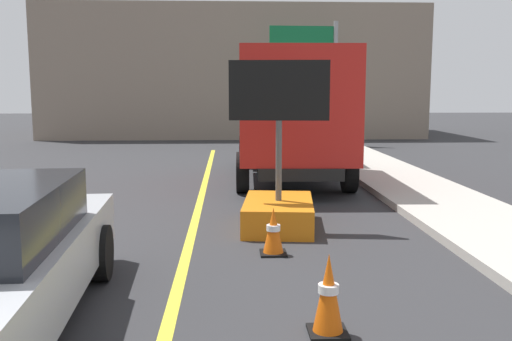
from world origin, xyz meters
name	(u,v)px	position (x,y,z in m)	size (l,w,h in m)	color
arrow_board_trailer	(278,198)	(1.39, 11.80, 0.48)	(1.60, 1.91, 2.70)	orange
box_truck	(290,111)	(2.12, 16.78, 1.72)	(2.79, 6.61, 3.13)	black
highway_guide_sign	(316,61)	(4.15, 25.83, 3.42)	(2.79, 0.25, 5.00)	gray
far_building_block	(233,74)	(0.83, 32.34, 3.07)	(17.99, 7.86, 6.14)	gray
traffic_cone_mid_lane	(328,295)	(1.49, 7.70, 0.37)	(0.36, 0.36, 0.76)	black
traffic_cone_far_lane	(273,231)	(1.19, 10.26, 0.32)	(0.36, 0.36, 0.65)	black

